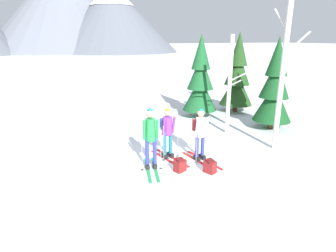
{
  "coord_description": "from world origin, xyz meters",
  "views": [
    {
      "loc": [
        -3.48,
        -7.42,
        3.67
      ],
      "look_at": [
        -0.08,
        0.35,
        1.05
      ],
      "focal_mm": 30.4,
      "sensor_mm": 36.0,
      "label": 1
    }
  ],
  "objects_px": {
    "birch_tree_tall": "(230,85)",
    "skier_in_purple": "(167,131)",
    "birch_tree_slender": "(282,75)",
    "skier_in_green": "(151,136)",
    "backpack_on_snow_beside": "(180,165)",
    "pine_tree_far": "(200,80)",
    "pine_tree_near": "(237,76)",
    "pine_tree_mid": "(274,88)",
    "skier_in_white": "(200,132)",
    "backpack_on_snow_front": "(210,166)"
  },
  "relations": [
    {
      "from": "pine_tree_near",
      "to": "backpack_on_snow_front",
      "type": "bearing_deg",
      "value": -131.67
    },
    {
      "from": "backpack_on_snow_front",
      "to": "backpack_on_snow_beside",
      "type": "height_order",
      "value": "same"
    },
    {
      "from": "birch_tree_slender",
      "to": "backpack_on_snow_front",
      "type": "relative_size",
      "value": 12.77
    },
    {
      "from": "birch_tree_slender",
      "to": "skier_in_green",
      "type": "bearing_deg",
      "value": 177.35
    },
    {
      "from": "pine_tree_mid",
      "to": "pine_tree_far",
      "type": "distance_m",
      "value": 3.37
    },
    {
      "from": "backpack_on_snow_front",
      "to": "backpack_on_snow_beside",
      "type": "xyz_separation_m",
      "value": [
        -0.74,
        0.42,
        0.0
      ]
    },
    {
      "from": "pine_tree_near",
      "to": "pine_tree_far",
      "type": "height_order",
      "value": "pine_tree_near"
    },
    {
      "from": "skier_in_white",
      "to": "pine_tree_near",
      "type": "height_order",
      "value": "pine_tree_near"
    },
    {
      "from": "skier_in_green",
      "to": "skier_in_white",
      "type": "bearing_deg",
      "value": -0.77
    },
    {
      "from": "skier_in_purple",
      "to": "pine_tree_near",
      "type": "height_order",
      "value": "pine_tree_near"
    },
    {
      "from": "pine_tree_far",
      "to": "skier_in_purple",
      "type": "bearing_deg",
      "value": -130.98
    },
    {
      "from": "skier_in_green",
      "to": "skier_in_purple",
      "type": "bearing_deg",
      "value": 35.16
    },
    {
      "from": "skier_in_purple",
      "to": "birch_tree_tall",
      "type": "bearing_deg",
      "value": 22.79
    },
    {
      "from": "skier_in_green",
      "to": "skier_in_white",
      "type": "distance_m",
      "value": 1.61
    },
    {
      "from": "pine_tree_near",
      "to": "skier_in_purple",
      "type": "bearing_deg",
      "value": -143.87
    },
    {
      "from": "pine_tree_near",
      "to": "birch_tree_tall",
      "type": "height_order",
      "value": "pine_tree_near"
    },
    {
      "from": "birch_tree_tall",
      "to": "birch_tree_slender",
      "type": "relative_size",
      "value": 0.77
    },
    {
      "from": "pine_tree_near",
      "to": "birch_tree_tall",
      "type": "bearing_deg",
      "value": -131.3
    },
    {
      "from": "pine_tree_far",
      "to": "backpack_on_snow_beside",
      "type": "height_order",
      "value": "pine_tree_far"
    },
    {
      "from": "birch_tree_slender",
      "to": "pine_tree_near",
      "type": "bearing_deg",
      "value": 68.43
    },
    {
      "from": "pine_tree_far",
      "to": "backpack_on_snow_front",
      "type": "xyz_separation_m",
      "value": [
        -2.7,
        -5.36,
        -1.59
      ]
    },
    {
      "from": "skier_in_green",
      "to": "birch_tree_tall",
      "type": "distance_m",
      "value": 4.49
    },
    {
      "from": "skier_in_white",
      "to": "pine_tree_mid",
      "type": "xyz_separation_m",
      "value": [
        4.39,
        1.64,
        0.8
      ]
    },
    {
      "from": "skier_in_purple",
      "to": "backpack_on_snow_front",
      "type": "distance_m",
      "value": 1.76
    },
    {
      "from": "skier_in_green",
      "to": "birch_tree_tall",
      "type": "xyz_separation_m",
      "value": [
        3.97,
        1.88,
        0.93
      ]
    },
    {
      "from": "birch_tree_tall",
      "to": "skier_in_green",
      "type": "bearing_deg",
      "value": -154.65
    },
    {
      "from": "skier_in_green",
      "to": "skier_in_purple",
      "type": "relative_size",
      "value": 1.05
    },
    {
      "from": "pine_tree_far",
      "to": "birch_tree_tall",
      "type": "height_order",
      "value": "pine_tree_far"
    },
    {
      "from": "backpack_on_snow_beside",
      "to": "skier_in_purple",
      "type": "bearing_deg",
      "value": 87.06
    },
    {
      "from": "skier_in_white",
      "to": "pine_tree_mid",
      "type": "relative_size",
      "value": 0.45
    },
    {
      "from": "pine_tree_near",
      "to": "pine_tree_mid",
      "type": "height_order",
      "value": "pine_tree_near"
    },
    {
      "from": "skier_in_purple",
      "to": "birch_tree_slender",
      "type": "height_order",
      "value": "birch_tree_slender"
    },
    {
      "from": "skier_in_purple",
      "to": "backpack_on_snow_front",
      "type": "bearing_deg",
      "value": -64.54
    },
    {
      "from": "birch_tree_slender",
      "to": "birch_tree_tall",
      "type": "bearing_deg",
      "value": 104.01
    },
    {
      "from": "pine_tree_far",
      "to": "backpack_on_snow_beside",
      "type": "bearing_deg",
      "value": -124.91
    },
    {
      "from": "pine_tree_mid",
      "to": "backpack_on_snow_front",
      "type": "xyz_separation_m",
      "value": [
        -4.56,
        -2.55,
        -1.54
      ]
    },
    {
      "from": "skier_in_white",
      "to": "backpack_on_snow_beside",
      "type": "bearing_deg",
      "value": -151.98
    },
    {
      "from": "birch_tree_tall",
      "to": "backpack_on_snow_beside",
      "type": "xyz_separation_m",
      "value": [
        -3.28,
        -2.39,
        -1.76
      ]
    },
    {
      "from": "pine_tree_far",
      "to": "backpack_on_snow_front",
      "type": "height_order",
      "value": "pine_tree_far"
    },
    {
      "from": "birch_tree_tall",
      "to": "pine_tree_near",
      "type": "bearing_deg",
      "value": 48.7
    },
    {
      "from": "skier_in_green",
      "to": "pine_tree_far",
      "type": "height_order",
      "value": "pine_tree_far"
    },
    {
      "from": "birch_tree_tall",
      "to": "skier_in_purple",
      "type": "bearing_deg",
      "value": -157.21
    },
    {
      "from": "backpack_on_snow_beside",
      "to": "birch_tree_slender",
      "type": "bearing_deg",
      "value": 4.5
    },
    {
      "from": "skier_in_white",
      "to": "birch_tree_slender",
      "type": "xyz_separation_m",
      "value": [
        2.88,
        -0.19,
        1.62
      ]
    },
    {
      "from": "pine_tree_near",
      "to": "birch_tree_slender",
      "type": "xyz_separation_m",
      "value": [
        -1.93,
        -4.87,
        0.72
      ]
    },
    {
      "from": "skier_in_white",
      "to": "pine_tree_far",
      "type": "xyz_separation_m",
      "value": [
        2.53,
        4.45,
        0.85
      ]
    },
    {
      "from": "pine_tree_mid",
      "to": "backpack_on_snow_front",
      "type": "bearing_deg",
      "value": -150.81
    },
    {
      "from": "skier_in_purple",
      "to": "pine_tree_near",
      "type": "xyz_separation_m",
      "value": [
        5.67,
        4.14,
        0.92
      ]
    },
    {
      "from": "pine_tree_near",
      "to": "backpack_on_snow_beside",
      "type": "distance_m",
      "value": 7.89
    },
    {
      "from": "skier_in_green",
      "to": "skier_in_purple",
      "type": "distance_m",
      "value": 0.92
    }
  ]
}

